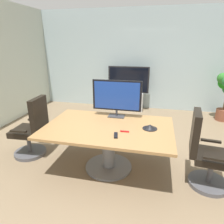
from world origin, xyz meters
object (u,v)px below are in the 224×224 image
(conference_table, at_px, (108,137))
(office_chair_right, at_px, (205,156))
(office_chair_left, at_px, (32,132))
(tv_monitor, at_px, (117,97))
(conference_phone, at_px, (150,127))
(wall_display_unit, at_px, (128,96))
(remote_control, at_px, (116,135))

(conference_table, bearing_deg, office_chair_right, -3.71)
(office_chair_left, relative_size, tv_monitor, 1.30)
(conference_phone, bearing_deg, office_chair_left, 179.09)
(office_chair_left, distance_m, office_chair_right, 2.84)
(office_chair_right, distance_m, tv_monitor, 1.62)
(conference_table, height_order, tv_monitor, tv_monitor)
(wall_display_unit, relative_size, remote_control, 7.71)
(remote_control, bearing_deg, conference_table, 108.99)
(office_chair_left, relative_size, wall_display_unit, 0.83)
(office_chair_right, distance_m, conference_phone, 0.86)
(wall_display_unit, height_order, conference_phone, wall_display_unit)
(conference_phone, bearing_deg, office_chair_right, -10.23)
(tv_monitor, xyz_separation_m, wall_display_unit, (-0.18, 2.63, -0.65))
(remote_control, bearing_deg, office_chair_left, 154.57)
(conference_table, height_order, wall_display_unit, wall_display_unit)
(office_chair_right, bearing_deg, conference_table, 92.92)
(conference_table, distance_m, tv_monitor, 0.71)
(tv_monitor, bearing_deg, wall_display_unit, 94.02)
(tv_monitor, bearing_deg, conference_phone, -34.81)
(wall_display_unit, bearing_deg, conference_phone, -75.63)
(conference_table, xyz_separation_m, wall_display_unit, (-0.15, 3.09, -0.12))
(tv_monitor, bearing_deg, office_chair_left, -165.31)
(remote_control, bearing_deg, tv_monitor, 88.92)
(conference_table, relative_size, wall_display_unit, 1.49)
(conference_table, distance_m, remote_control, 0.40)
(office_chair_right, xyz_separation_m, remote_control, (-1.24, -0.21, 0.29))
(remote_control, bearing_deg, conference_phone, 26.29)
(office_chair_right, bearing_deg, wall_display_unit, 32.86)
(conference_phone, bearing_deg, wall_display_unit, 104.37)
(office_chair_left, distance_m, tv_monitor, 1.63)
(tv_monitor, distance_m, wall_display_unit, 2.71)
(office_chair_left, xyz_separation_m, conference_phone, (2.05, -0.03, 0.31))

